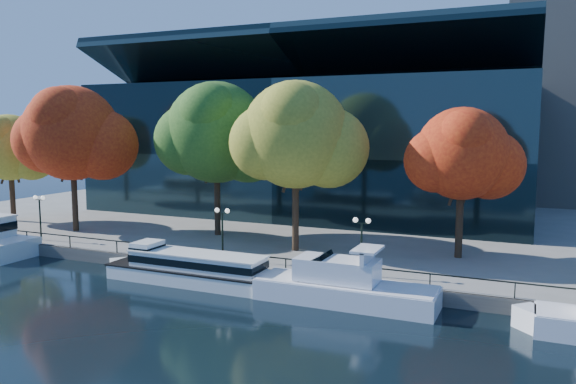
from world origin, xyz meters
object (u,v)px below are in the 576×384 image
at_px(tree_0, 10,149).
at_px(tree_2, 218,135).
at_px(lamp_1, 222,222).
at_px(cruiser_near, 338,285).
at_px(lamp_2, 362,233).
at_px(tree_3, 297,137).
at_px(tree_1, 73,135).
at_px(tree_4, 464,156).
at_px(lamp_0, 40,207).
at_px(tour_boat, 188,267).

relative_size(tree_0, tree_2, 0.80).
bearing_deg(lamp_1, cruiser_near, -17.75).
bearing_deg(lamp_1, lamp_2, 0.00).
bearing_deg(lamp_1, tree_3, 53.09).
distance_m(tree_1, lamp_1, 20.57).
bearing_deg(tree_4, lamp_1, -153.99).
relative_size(tree_0, lamp_1, 2.83).
xyz_separation_m(tree_2, lamp_1, (5.30, -8.43, -6.43)).
height_order(tree_2, tree_4, tree_2).
distance_m(tree_1, lamp_0, 7.81).
bearing_deg(lamp_1, tree_0, 168.05).
xyz_separation_m(tree_1, lamp_1, (19.03, -4.56, -6.34)).
relative_size(cruiser_near, tree_3, 0.93).
xyz_separation_m(cruiser_near, tree_2, (-15.71, 11.76, 9.25)).
xyz_separation_m(tour_boat, lamp_0, (-17.85, 3.31, 2.83)).
height_order(tree_2, lamp_1, tree_2).
bearing_deg(tree_3, cruiser_near, -53.26).
height_order(tree_3, lamp_2, tree_3).
relative_size(tree_3, lamp_0, 3.44).
bearing_deg(tree_2, cruiser_near, -36.83).
bearing_deg(tree_0, tree_2, 5.19).
relative_size(tree_1, tree_2, 0.98).
distance_m(tour_boat, tree_4, 22.34).
xyz_separation_m(tree_0, tree_3, (33.46, -0.95, 1.58)).
bearing_deg(tour_boat, tree_4, 33.00).
relative_size(cruiser_near, lamp_0, 3.19).
bearing_deg(tree_2, tree_1, -164.23).
bearing_deg(tree_3, lamp_2, -37.10).
distance_m(tour_boat, lamp_2, 12.70).
relative_size(tour_boat, lamp_1, 3.55).
bearing_deg(lamp_1, tree_2, 122.17).
distance_m(tree_4, lamp_2, 11.04).
distance_m(tree_0, tree_4, 46.11).
height_order(tree_1, tree_4, tree_1).
height_order(cruiser_near, lamp_1, lamp_1).
xyz_separation_m(tree_2, tree_4, (21.89, -0.34, -1.44)).
height_order(cruiser_near, tree_1, tree_1).
bearing_deg(tree_2, lamp_0, -148.04).
distance_m(cruiser_near, tree_0, 41.72).
xyz_separation_m(tour_boat, tree_3, (4.94, 8.59, 9.18)).
distance_m(tour_boat, lamp_0, 18.37).
height_order(tour_boat, tree_2, tree_2).
distance_m(tree_0, tree_2, 24.34).
bearing_deg(tree_4, lamp_0, -167.12).
bearing_deg(tree_2, tree_0, -174.81).
height_order(tree_1, tree_3, tree_1).
xyz_separation_m(tree_1, tree_2, (13.73, 3.88, 0.09)).
height_order(tree_2, lamp_0, tree_2).
bearing_deg(lamp_1, lamp_0, 180.00).
distance_m(tree_2, tree_3, 9.80).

